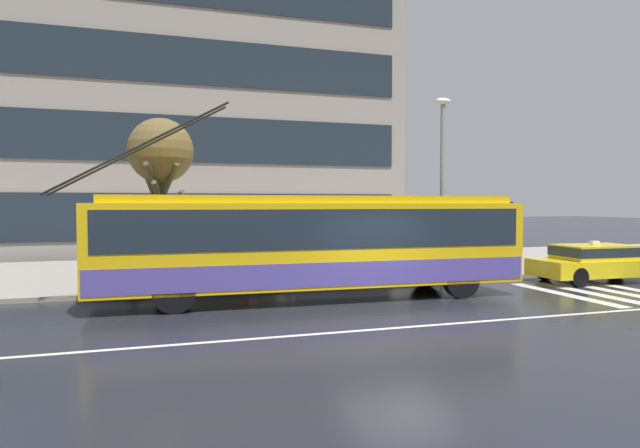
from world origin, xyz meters
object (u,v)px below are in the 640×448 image
object	(u,v)px
trolleybus	(314,242)
taxi_ahead_of_bus	(597,261)
street_tree_bare	(161,155)
street_lamp	(442,170)
pedestrian_at_shelter	(135,229)
bus_shelter	(235,225)
pedestrian_approaching_curb	(251,254)

from	to	relation	value
trolleybus	taxi_ahead_of_bus	size ratio (longest dim) A/B	2.77
taxi_ahead_of_bus	street_tree_bare	xyz separation A→B (m)	(-14.15, 3.32, 3.50)
trolleybus	street_lamp	xyz separation A→B (m)	(5.42, 2.32, 2.25)
pedestrian_at_shelter	trolleybus	bearing A→B (deg)	-43.06
bus_shelter	pedestrian_at_shelter	xyz separation A→B (m)	(-3.10, 1.36, -0.16)
trolleybus	pedestrian_at_shelter	xyz separation A→B (m)	(-4.83, 4.51, 0.23)
street_lamp	pedestrian_approaching_curb	bearing A→B (deg)	178.42
trolleybus	pedestrian_approaching_curb	xyz separation A→B (m)	(-1.31, 2.51, -0.51)
street_tree_bare	trolleybus	bearing A→B (deg)	-40.88
trolleybus	street_tree_bare	world-z (taller)	street_tree_bare
pedestrian_at_shelter	bus_shelter	bearing A→B (deg)	-23.67
taxi_ahead_of_bus	bus_shelter	distance (m)	12.30
pedestrian_at_shelter	street_tree_bare	world-z (taller)	street_tree_bare
trolleybus	street_tree_bare	size ratio (longest dim) A/B	2.45
pedestrian_approaching_curb	pedestrian_at_shelter	bearing A→B (deg)	150.36
taxi_ahead_of_bus	street_tree_bare	world-z (taller)	street_tree_bare
trolleybus	bus_shelter	world-z (taller)	trolleybus
pedestrian_approaching_curb	street_tree_bare	size ratio (longest dim) A/B	0.30
pedestrian_at_shelter	street_tree_bare	bearing A→B (deg)	-51.85
trolleybus	pedestrian_approaching_curb	size ratio (longest dim) A/B	8.10
pedestrian_at_shelter	street_tree_bare	distance (m)	2.73
trolleybus	pedestrian_at_shelter	bearing A→B (deg)	136.94
bus_shelter	street_tree_bare	xyz separation A→B (m)	(-2.28, 0.32, 2.23)
pedestrian_at_shelter	pedestrian_approaching_curb	size ratio (longest dim) A/B	1.30
bus_shelter	pedestrian_at_shelter	distance (m)	3.39
taxi_ahead_of_bus	street_lamp	distance (m)	6.06
bus_shelter	street_lamp	size ratio (longest dim) A/B	0.61
street_tree_bare	pedestrian_at_shelter	bearing A→B (deg)	128.15
pedestrian_at_shelter	street_lamp	bearing A→B (deg)	-12.07
pedestrian_at_shelter	street_lamp	size ratio (longest dim) A/B	0.33
pedestrian_at_shelter	street_lamp	distance (m)	10.67
trolleybus	street_tree_bare	bearing A→B (deg)	139.12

